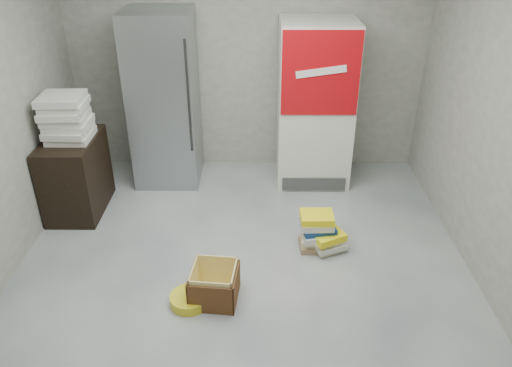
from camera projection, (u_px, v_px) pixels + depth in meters
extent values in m
plane|color=#B2B2AE|center=(241.00, 301.00, 4.05)|extent=(5.00, 5.00, 0.00)
cube|color=#A7A396|center=(247.00, 50.00, 5.55)|extent=(4.00, 0.04, 2.80)
cube|color=#9EA0A6|center=(164.00, 100.00, 5.45)|extent=(0.70, 0.70, 1.90)
cylinder|color=#333333|center=(188.00, 98.00, 5.06)|extent=(0.02, 0.02, 1.19)
cube|color=silver|center=(315.00, 104.00, 5.47)|extent=(0.80, 0.70, 1.80)
cube|color=#B4090F|center=(321.00, 74.00, 4.93)|extent=(0.78, 0.02, 0.85)
cube|color=white|center=(321.00, 72.00, 4.91)|extent=(0.50, 0.01, 0.14)
cube|color=#3F3F3F|center=(314.00, 184.00, 5.54)|extent=(0.70, 0.02, 0.15)
cube|color=black|center=(76.00, 175.00, 5.09)|extent=(0.50, 0.80, 0.80)
cube|color=silver|center=(71.00, 136.00, 4.89)|extent=(0.40, 0.40, 0.06)
cube|color=silver|center=(68.00, 130.00, 4.84)|extent=(0.41, 0.41, 0.06)
cube|color=silver|center=(69.00, 124.00, 4.82)|extent=(0.41, 0.41, 0.06)
cube|color=silver|center=(66.00, 117.00, 4.79)|extent=(0.42, 0.42, 0.06)
cube|color=silver|center=(63.00, 112.00, 4.74)|extent=(0.42, 0.42, 0.06)
cube|color=silver|center=(64.00, 105.00, 4.73)|extent=(0.42, 0.42, 0.06)
cube|color=silver|center=(61.00, 99.00, 4.68)|extent=(0.42, 0.42, 0.06)
cube|color=#927250|center=(316.00, 245.00, 4.67)|extent=(0.31, 0.25, 0.06)
cube|color=beige|center=(318.00, 239.00, 4.64)|extent=(0.31, 0.26, 0.06)
cube|color=beige|center=(319.00, 235.00, 4.59)|extent=(0.32, 0.26, 0.06)
cube|color=navy|center=(318.00, 228.00, 4.59)|extent=(0.33, 0.28, 0.05)
cube|color=beige|center=(316.00, 223.00, 4.55)|extent=(0.31, 0.25, 0.06)
cube|color=yellow|center=(317.00, 217.00, 4.52)|extent=(0.30, 0.24, 0.07)
cube|color=beige|center=(328.00, 246.00, 4.66)|extent=(0.35, 0.32, 0.04)
cube|color=beige|center=(329.00, 244.00, 4.61)|extent=(0.35, 0.32, 0.05)
cube|color=beige|center=(326.00, 239.00, 4.62)|extent=(0.34, 0.29, 0.04)
cube|color=yellow|center=(328.00, 236.00, 4.57)|extent=(0.36, 0.33, 0.07)
cube|color=yellow|center=(215.00, 297.00, 4.08)|extent=(0.38, 0.38, 0.01)
cube|color=brown|center=(218.00, 271.00, 4.17)|extent=(0.37, 0.05, 0.27)
cube|color=brown|center=(210.00, 301.00, 3.86)|extent=(0.37, 0.05, 0.27)
cube|color=brown|center=(192.00, 284.00, 4.03)|extent=(0.05, 0.37, 0.27)
cube|color=brown|center=(236.00, 287.00, 4.00)|extent=(0.05, 0.37, 0.27)
cube|color=yellow|center=(218.00, 271.00, 4.15)|extent=(0.34, 0.04, 0.30)
cube|color=yellow|center=(210.00, 298.00, 3.87)|extent=(0.34, 0.04, 0.30)
cube|color=yellow|center=(194.00, 282.00, 4.02)|extent=(0.04, 0.34, 0.30)
cube|color=yellow|center=(234.00, 285.00, 3.99)|extent=(0.04, 0.34, 0.30)
cylinder|color=yellow|center=(189.00, 299.00, 4.01)|extent=(0.41, 0.41, 0.08)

